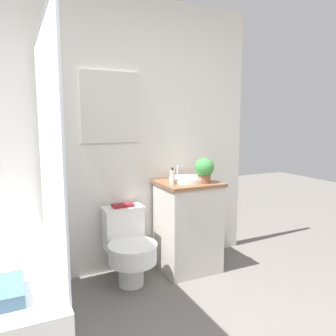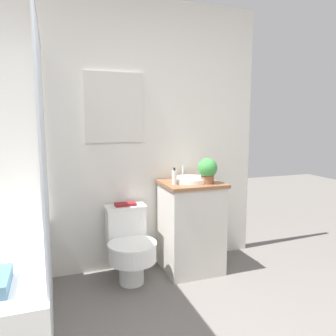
{
  "view_description": "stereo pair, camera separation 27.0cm",
  "coord_description": "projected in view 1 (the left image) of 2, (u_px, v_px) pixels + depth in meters",
  "views": [
    {
      "loc": [
        -0.67,
        -0.74,
        1.4
      ],
      "look_at": [
        0.48,
        1.67,
        1.01
      ],
      "focal_mm": 35.0,
      "sensor_mm": 36.0,
      "label": 1
    },
    {
      "loc": [
        -0.42,
        -0.85,
        1.4
      ],
      "look_at": [
        0.48,
        1.67,
        1.01
      ],
      "focal_mm": 35.0,
      "sensor_mm": 36.0,
      "label": 2
    }
  ],
  "objects": [
    {
      "name": "wall_back",
      "position": [
        97.0,
        137.0,
        2.89
      ],
      "size": [
        3.09,
        0.07,
        2.5
      ],
      "color": "silver",
      "rests_on": "ground_plane"
    },
    {
      "name": "shower_area",
      "position": [
        11.0,
        296.0,
        2.04
      ],
      "size": [
        0.58,
        1.44,
        1.98
      ],
      "color": "white",
      "rests_on": "ground_plane"
    },
    {
      "name": "toilet",
      "position": [
        129.0,
        246.0,
        2.83
      ],
      "size": [
        0.41,
        0.55,
        0.64
      ],
      "color": "white",
      "rests_on": "ground_plane"
    },
    {
      "name": "vanity",
      "position": [
        188.0,
        226.0,
        3.08
      ],
      "size": [
        0.54,
        0.49,
        0.84
      ],
      "color": "beige",
      "rests_on": "ground_plane"
    },
    {
      "name": "sink",
      "position": [
        187.0,
        179.0,
        3.04
      ],
      "size": [
        0.34,
        0.37,
        0.13
      ],
      "color": "white",
      "rests_on": "vanity"
    },
    {
      "name": "soap_bottle",
      "position": [
        172.0,
        177.0,
        2.89
      ],
      "size": [
        0.04,
        0.04,
        0.15
      ],
      "color": "silver",
      "rests_on": "vanity"
    },
    {
      "name": "potted_plant",
      "position": [
        204.0,
        169.0,
        2.96
      ],
      "size": [
        0.18,
        0.18,
        0.23
      ],
      "color": "brown",
      "rests_on": "vanity"
    },
    {
      "name": "book_on_tank",
      "position": [
        123.0,
        205.0,
        2.91
      ],
      "size": [
        0.19,
        0.1,
        0.02
      ],
      "color": "maroon",
      "rests_on": "toilet"
    }
  ]
}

